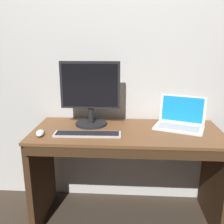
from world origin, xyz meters
name	(u,v)px	position (x,y,z in m)	size (l,w,h in m)	color
ground_plane	(126,217)	(0.00, 0.00, 0.00)	(14.00, 14.00, 0.00)	#382D23
back_wall	(129,26)	(0.00, 0.34, 1.52)	(3.82, 0.04, 3.05)	silver
desk	(127,162)	(0.00, -0.01, 0.51)	(1.41, 0.58, 0.76)	brown
laptop_white	(180,121)	(0.41, 0.10, 0.81)	(0.42, 0.36, 0.23)	white
external_monitor	(91,92)	(-0.28, 0.10, 1.03)	(0.46, 0.25, 0.50)	black
wired_keyboard	(88,134)	(-0.28, -0.12, 0.77)	(0.48, 0.12, 0.02)	#BCBCC1
computer_mouse	(40,133)	(-0.61, -0.14, 0.78)	(0.06, 0.12, 0.03)	white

